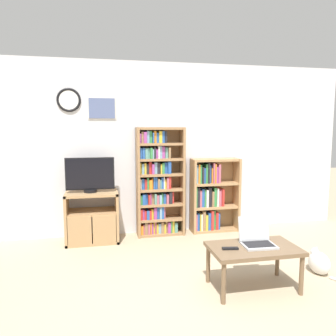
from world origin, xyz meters
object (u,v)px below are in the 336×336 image
television (90,175)px  coffee_table (254,252)px  cat (319,262)px  bookshelf_tall (158,183)px  remote_near_laptop (230,248)px  bookshelf_short (211,196)px  laptop (257,238)px  tv_stand (92,217)px

television → coffee_table: (1.63, -1.75, -0.58)m
coffee_table → cat: (0.88, 0.16, -0.26)m
bookshelf_tall → remote_near_laptop: size_ratio=9.88×
remote_near_laptop → television: bearing=46.2°
coffee_table → bookshelf_tall: bearing=109.0°
bookshelf_short → cat: (0.68, -1.72, -0.43)m
coffee_table → laptop: 0.14m
television → laptop: size_ratio=1.97×
tv_stand → bookshelf_short: bearing=4.3°
laptop → tv_stand: bearing=137.9°
tv_stand → bookshelf_short: (1.82, 0.14, 0.20)m
bookshelf_short → bookshelf_tall: bearing=-179.7°
television → remote_near_laptop: bearing=-52.3°
television → coffee_table: television is taller
tv_stand → coffee_table: tv_stand is taller
bookshelf_tall → cat: (1.52, -1.71, -0.67)m
tv_stand → television: (-0.01, 0.01, 0.61)m
bookshelf_tall → bookshelf_short: bearing=0.3°
television → bookshelf_tall: bearing=7.4°
tv_stand → cat: 2.96m
bookshelf_tall → laptop: (0.70, -1.82, -0.29)m
tv_stand → television: television is taller
television → bookshelf_short: size_ratio=0.59×
cat → tv_stand: bearing=138.9°
bookshelf_tall → coffee_table: bookshelf_tall is taller
coffee_table → laptop: laptop is taller
bookshelf_short → cat: bookshelf_short is taller
tv_stand → television: 0.61m
bookshelf_tall → laptop: 1.97m
remote_near_laptop → tv_stand: bearing=46.0°
coffee_table → laptop: size_ratio=2.60×
bookshelf_tall → bookshelf_short: 0.88m
television → laptop: 2.43m
television → remote_near_laptop: size_ratio=4.07×
bookshelf_tall → coffee_table: bearing=-71.0°
bookshelf_tall → laptop: size_ratio=4.78×
television → bookshelf_short: (1.83, 0.13, -0.41)m
television → cat: television is taller
bookshelf_short → coffee_table: 1.90m
bookshelf_short → laptop: size_ratio=3.36×
bookshelf_short → laptop: bearing=-94.5°
cat → bookshelf_tall: bearing=122.9°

